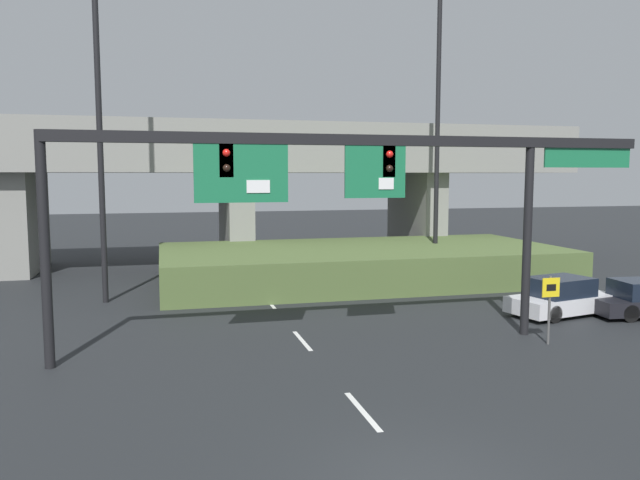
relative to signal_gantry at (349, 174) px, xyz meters
The scene contains 8 objects.
lane_markings 6.84m from the signal_gantry, 106.41° to the left, with size 0.14×33.18×0.01m.
signal_gantry is the anchor object (origin of this frame).
speed_limit_sign 7.42m from the signal_gantry, 11.73° to the right, with size 0.60×0.11×2.17m.
highway_light_pole_near 15.14m from the signal_gantry, 55.09° to the left, with size 0.70×0.36×15.22m.
highway_light_pole_far 12.53m from the signal_gantry, 131.07° to the left, with size 0.70×0.36×17.60m.
overpass_bridge 18.96m from the signal_gantry, 93.68° to the left, with size 40.57×8.09×8.19m.
grass_embankment 13.03m from the signal_gantry, 69.99° to the left, with size 19.65×9.46×1.68m.
parked_sedan_near_right 10.49m from the signal_gantry, 13.77° to the left, with size 4.56×2.70×1.44m.
Camera 1 is at (-4.29, -9.58, 5.30)m, focal length 35.00 mm.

